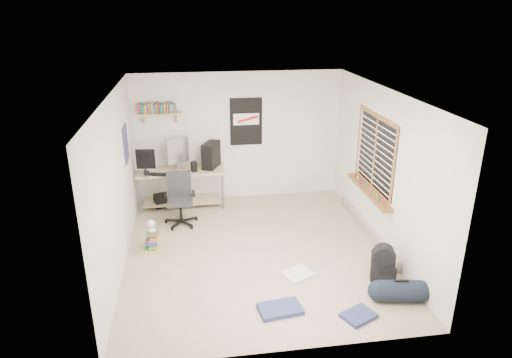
{
  "coord_description": "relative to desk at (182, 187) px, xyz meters",
  "views": [
    {
      "loc": [
        -0.92,
        -6.26,
        3.65
      ],
      "look_at": [
        0.07,
        0.41,
        1.06
      ],
      "focal_mm": 32.0,
      "sensor_mm": 36.0,
      "label": 1
    }
  ],
  "objects": [
    {
      "name": "speaker_right",
      "position": [
        0.25,
        -0.2,
        0.48
      ],
      "size": [
        0.13,
        0.13,
        0.19
      ],
      "primitive_type": "cube",
      "rotation": [
        0.0,
        0.0,
        0.4
      ],
      "color": "black",
      "rests_on": "desk"
    },
    {
      "name": "jeans_a",
      "position": [
        1.23,
        -3.54,
        -0.33
      ],
      "size": [
        0.58,
        0.42,
        0.06
      ],
      "primitive_type": "cube",
      "rotation": [
        0.0,
        0.0,
        0.14
      ],
      "color": "navy",
      "rests_on": "floor"
    },
    {
      "name": "keyboard",
      "position": [
        -0.4,
        -0.3,
        0.39
      ],
      "size": [
        0.42,
        0.23,
        0.02
      ],
      "primitive_type": "cube",
      "rotation": [
        0.0,
        0.0,
        -0.23
      ],
      "color": "black",
      "rests_on": "desk"
    },
    {
      "name": "monitor_right",
      "position": [
        -0.04,
        0.0,
        0.62
      ],
      "size": [
        0.44,
        0.3,
        0.48
      ],
      "primitive_type": "cube",
      "rotation": [
        0.0,
        0.0,
        0.49
      ],
      "color": "#B0B1B5",
      "rests_on": "desk"
    },
    {
      "name": "poster_left_wall",
      "position": [
        -0.85,
        -0.8,
        1.14
      ],
      "size": [
        0.02,
        0.42,
        0.6
      ],
      "primitive_type": "cube",
      "color": "navy",
      "rests_on": "left_wall"
    },
    {
      "name": "backpack",
      "position": [
        2.79,
        -3.03,
        -0.16
      ],
      "size": [
        0.38,
        0.34,
        0.42
      ],
      "primitive_type": "cube",
      "rotation": [
        0.0,
        0.0,
        -0.33
      ],
      "color": "black",
      "rests_on": "floor"
    },
    {
      "name": "baseboard_heater",
      "position": [
        3.09,
        -1.7,
        -0.28
      ],
      "size": [
        0.08,
        2.5,
        0.18
      ],
      "primitive_type": "cube",
      "color": "#B7B2A8",
      "rests_on": "floor"
    },
    {
      "name": "duffel_bag",
      "position": [
        2.82,
        -3.55,
        -0.22
      ],
      "size": [
        0.33,
        0.33,
        0.57
      ],
      "primitive_type": "cylinder",
      "rotation": [
        0.0,
        0.0,
        -0.16
      ],
      "color": "black",
      "rests_on": "floor"
    },
    {
      "name": "subwoofer",
      "position": [
        -0.42,
        -0.08,
        -0.22
      ],
      "size": [
        0.27,
        0.27,
        0.25
      ],
      "primitive_type": "cube",
      "rotation": [
        0.0,
        0.0,
        0.29
      ],
      "color": "black",
      "rests_on": "floor"
    },
    {
      "name": "tshirt",
      "position": [
        1.64,
        -2.77,
        -0.34
      ],
      "size": [
        0.5,
        0.48,
        0.04
      ],
      "primitive_type": "cube",
      "rotation": [
        0.0,
        0.0,
        0.44
      ],
      "color": "silver",
      "rests_on": "floor"
    },
    {
      "name": "floor",
      "position": [
        1.14,
        -2.0,
        -0.37
      ],
      "size": [
        4.0,
        4.5,
        0.01
      ],
      "primitive_type": "cube",
      "color": "gray",
      "rests_on": "ground"
    },
    {
      "name": "desk_lamp",
      "position": [
        -0.46,
        -1.69,
        0.02
      ],
      "size": [
        0.19,
        0.24,
        0.21
      ],
      "primitive_type": "cube",
      "rotation": [
        0.0,
        0.0,
        -0.36
      ],
      "color": "white",
      "rests_on": "book_stack"
    },
    {
      "name": "monitor_left",
      "position": [
        -0.61,
        -0.3,
        0.59
      ],
      "size": [
        0.39,
        0.14,
        0.42
      ],
      "primitive_type": "cube",
      "rotation": [
        0.0,
        0.0,
        -0.1
      ],
      "color": "gray",
      "rests_on": "desk"
    },
    {
      "name": "jeans_b",
      "position": [
        2.17,
        -3.81,
        -0.34
      ],
      "size": [
        0.49,
        0.44,
        0.05
      ],
      "primitive_type": "cube",
      "rotation": [
        0.0,
        0.0,
        0.44
      ],
      "color": "navy",
      "rests_on": "floor"
    },
    {
      "name": "book_stack",
      "position": [
        -0.48,
        -1.67,
        -0.22
      ],
      "size": [
        0.4,
        0.34,
        0.27
      ],
      "primitive_type": "cube",
      "rotation": [
        0.0,
        0.0,
        0.04
      ],
      "color": "brown",
      "rests_on": "floor"
    },
    {
      "name": "speaker_left",
      "position": [
        -0.61,
        -0.28,
        0.46
      ],
      "size": [
        0.1,
        0.1,
        0.16
      ],
      "primitive_type": "cube",
      "rotation": [
        0.0,
        0.0,
        0.35
      ],
      "color": "black",
      "rests_on": "desk"
    },
    {
      "name": "pc_tower",
      "position": [
        0.58,
        0.0,
        0.62
      ],
      "size": [
        0.39,
        0.51,
        0.48
      ],
      "primitive_type": "cube",
      "rotation": [
        0.0,
        0.0,
        -0.43
      ],
      "color": "black",
      "rests_on": "desk"
    },
    {
      "name": "office_chair",
      "position": [
        -0.02,
        -0.84,
        0.12
      ],
      "size": [
        0.63,
        0.63,
        0.93
      ],
      "primitive_type": "cube",
      "rotation": [
        0.0,
        0.0,
        0.04
      ],
      "color": "#27272A",
      "rests_on": "floor"
    },
    {
      "name": "back_wall",
      "position": [
        1.14,
        0.25,
        0.89
      ],
      "size": [
        4.0,
        0.01,
        2.5
      ],
      "primitive_type": "cube",
      "color": "silver",
      "rests_on": "ground"
    },
    {
      "name": "desk",
      "position": [
        0.0,
        0.0,
        0.0
      ],
      "size": [
        1.79,
        1.3,
        0.75
      ],
      "primitive_type": "cube",
      "rotation": [
        0.0,
        0.0,
        0.4
      ],
      "color": "beige",
      "rests_on": "floor"
    },
    {
      "name": "left_wall",
      "position": [
        -0.87,
        -2.0,
        0.89
      ],
      "size": [
        0.01,
        4.5,
        2.5
      ],
      "primitive_type": "cube",
      "color": "silver",
      "rests_on": "ground"
    },
    {
      "name": "right_wall",
      "position": [
        3.14,
        -2.0,
        0.89
      ],
      "size": [
        0.01,
        4.5,
        2.5
      ],
      "primitive_type": "cube",
      "color": "silver",
      "rests_on": "ground"
    },
    {
      "name": "wall_shelf",
      "position": [
        -0.31,
        0.14,
        1.42
      ],
      "size": [
        0.8,
        0.22,
        0.24
      ],
      "primitive_type": "cube",
      "color": "tan",
      "rests_on": "back_wall"
    },
    {
      "name": "window",
      "position": [
        3.09,
        -1.7,
        1.08
      ],
      "size": [
        0.1,
        1.5,
        1.26
      ],
      "primitive_type": "cube",
      "color": "brown",
      "rests_on": "right_wall"
    },
    {
      "name": "poster_back_wall",
      "position": [
        1.29,
        0.23,
        1.19
      ],
      "size": [
        0.62,
        0.03,
        0.92
      ],
      "primitive_type": "cube",
      "color": "black",
      "rests_on": "back_wall"
    },
    {
      "name": "ceiling",
      "position": [
        1.14,
        -2.0,
        2.14
      ],
      "size": [
        4.0,
        4.5,
        0.01
      ],
      "primitive_type": "cube",
      "color": "white",
      "rests_on": "ground"
    }
  ]
}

